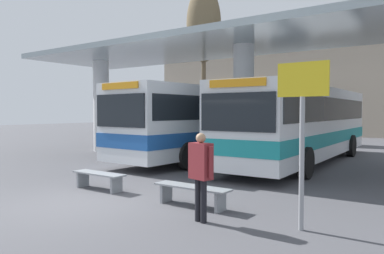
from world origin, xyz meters
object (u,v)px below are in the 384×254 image
waiting_bench_mid_platform (192,191)px  pedestrian_waiting (201,168)px  poplar_tree_behind_left (204,25)px  waiting_bench_near_pillar (99,177)px  transit_bus_left_bay (213,120)px  transit_bus_center_bay (303,121)px  parked_car_street (288,125)px  info_sign_platform (302,111)px

waiting_bench_mid_platform → pedestrian_waiting: pedestrian_waiting is taller
poplar_tree_behind_left → waiting_bench_near_pillar: bearing=-64.8°
transit_bus_left_bay → pedestrian_waiting: (5.03, -8.36, -0.70)m
transit_bus_center_bay → waiting_bench_mid_platform: (0.43, -8.48, -1.35)m
transit_bus_center_bay → waiting_bench_mid_platform: 8.60m
poplar_tree_behind_left → parked_car_street: bearing=44.2°
info_sign_platform → pedestrian_waiting: bearing=-160.2°
poplar_tree_behind_left → transit_bus_center_bay: bearing=-39.1°
transit_bus_center_bay → parked_car_street: (-5.85, 13.43, -0.71)m
info_sign_platform → parked_car_street: (-8.81, 22.13, -1.12)m
transit_bus_center_bay → transit_bus_left_bay: bearing=12.6°
transit_bus_left_bay → waiting_bench_near_pillar: (1.16, -7.52, -1.39)m
waiting_bench_near_pillar → parked_car_street: parked_car_street is taller
waiting_bench_near_pillar → poplar_tree_behind_left: bearing=115.2°
pedestrian_waiting → parked_car_street: (-7.09, 22.75, -0.05)m
waiting_bench_mid_platform → parked_car_street: size_ratio=0.42×
info_sign_platform → waiting_bench_near_pillar: bearing=177.8°
info_sign_platform → parked_car_street: size_ratio=0.68×
transit_bus_center_bay → waiting_bench_near_pillar: 8.98m
waiting_bench_near_pillar → parked_car_street: bearing=98.4°
waiting_bench_mid_platform → pedestrian_waiting: bearing=-46.1°
parked_car_street → transit_bus_left_bay: bearing=-81.0°
transit_bus_left_bay → waiting_bench_mid_platform: (4.22, -7.52, -1.39)m
waiting_bench_mid_platform → poplar_tree_behind_left: 22.09m
pedestrian_waiting → waiting_bench_near_pillar: bearing=-179.6°
transit_bus_left_bay → transit_bus_center_bay: 3.91m
transit_bus_center_bay → waiting_bench_mid_platform: bearing=91.3°
transit_bus_left_bay → parked_car_street: 14.55m
waiting_bench_near_pillar → pedestrian_waiting: 4.02m
info_sign_platform → parked_car_street: bearing=111.7°
waiting_bench_mid_platform → poplar_tree_behind_left: size_ratio=0.16×
pedestrian_waiting → transit_bus_left_bay: bearing=133.6°
pedestrian_waiting → parked_car_street: bearing=119.9°
waiting_bench_mid_platform → poplar_tree_behind_left: bearing=123.0°
waiting_bench_near_pillar → poplar_tree_behind_left: (-8.08, 17.18, 8.29)m
info_sign_platform → poplar_tree_behind_left: size_ratio=0.25×
transit_bus_left_bay → poplar_tree_behind_left: size_ratio=0.94×
waiting_bench_near_pillar → parked_car_street: size_ratio=0.39×
info_sign_platform → poplar_tree_behind_left: bearing=128.2°
waiting_bench_mid_platform → poplar_tree_behind_left: (-11.15, 17.18, 8.28)m
waiting_bench_near_pillar → pedestrian_waiting: size_ratio=0.99×
transit_bus_center_bay → info_sign_platform: transit_bus_center_bay is taller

